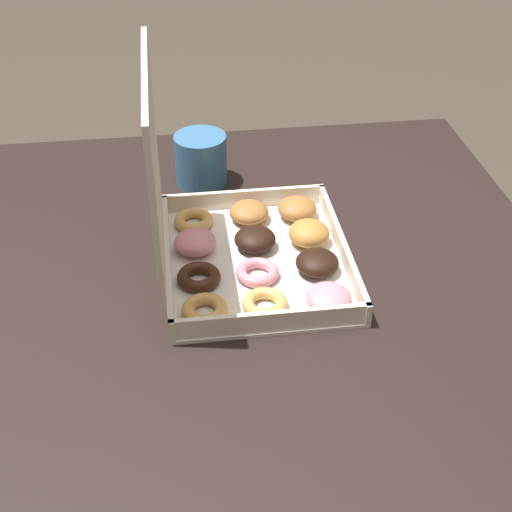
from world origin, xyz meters
TOP-DOWN VIEW (x-y plane):
  - dining_table at (0.00, 0.00)m, footprint 0.92×1.00m
  - donut_box at (0.01, -0.01)m, footprint 0.32×0.28m
  - coffee_mug at (0.27, 0.03)m, footprint 0.09×0.09m

SIDE VIEW (x-z plane):
  - dining_table at x=0.00m, z-range 0.26..0.96m
  - coffee_mug at x=0.27m, z-range 0.71..0.80m
  - donut_box at x=0.01m, z-range 0.61..0.93m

